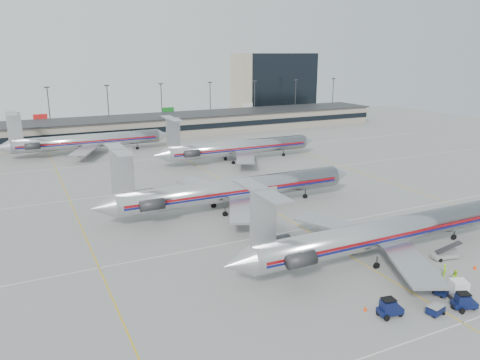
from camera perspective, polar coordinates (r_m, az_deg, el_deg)
ground at (r=63.75m, az=12.85°, el=-8.78°), size 260.00×260.00×0.00m
apron_markings at (r=71.13m, az=7.83°, el=-5.91°), size 160.00×0.15×0.02m
terminal at (r=149.29m, az=-11.21°, el=6.43°), size 162.00×17.00×6.25m
light_mast_row at (r=162.10m, az=-12.62°, el=8.98°), size 163.60×0.40×15.28m
distant_building at (r=199.77m, az=4.04°, el=11.58°), size 30.00×20.00×25.00m
jet_foreground at (r=62.16m, az=16.44°, el=-6.30°), size 44.37×26.13×11.61m
jet_second_row at (r=77.54m, az=-1.21°, el=-1.19°), size 46.71×27.51×12.23m
jet_third_row at (r=112.61m, az=-0.43°, el=3.98°), size 42.52×26.15×11.63m
jet_back_row at (r=127.23m, az=-18.38°, el=4.54°), size 43.15×26.54×11.80m
tug_left at (r=50.66m, az=17.73°, el=-14.67°), size 2.66×1.63×2.02m
tug_center at (r=54.59m, az=25.61°, el=-13.26°), size 2.68×2.03×1.96m
cart_inner at (r=52.79m, az=22.73°, el=-14.37°), size 1.96×1.55×0.99m
cart_outer at (r=56.89m, az=23.49°, el=-12.18°), size 2.26×1.94×1.08m
uld_container at (r=56.62m, az=25.07°, el=-11.97°), size 2.43×2.25×2.06m
belt_loader at (r=66.09m, az=23.74°, el=-8.33°), size 4.11×1.93×2.10m
ramp_worker_near at (r=60.92m, az=23.68°, el=-10.07°), size 0.73×0.65×1.67m
ramp_worker_far at (r=59.21m, az=24.77°, el=-10.81°), size 0.96×0.76×1.92m
cone_right at (r=64.76m, az=26.74°, el=-9.44°), size 0.50×0.50×0.60m
cone_left at (r=51.34m, az=15.04°, el=-14.85°), size 0.41×0.41×0.55m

